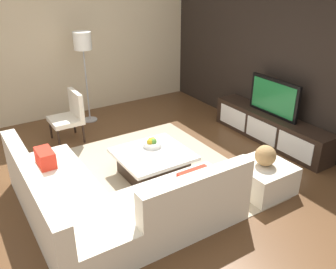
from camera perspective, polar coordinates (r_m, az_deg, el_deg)
ground_plane at (r=5.28m, az=-2.72°, el=-7.22°), size 14.00×14.00×0.00m
feature_wall_back at (r=6.40m, az=18.84°, el=10.99°), size 6.40×0.12×2.80m
side_wall_left at (r=7.61m, az=-14.06°, el=13.68°), size 0.12×5.20×2.80m
area_rug at (r=5.36m, az=-3.26°, el=-6.68°), size 2.99×2.70×0.01m
media_console at (r=6.54m, az=15.74°, el=0.98°), size 2.35×0.45×0.50m
television at (r=6.34m, az=16.33°, el=5.63°), size 1.01×0.06×0.63m
sectional_couch at (r=4.43m, az=-9.67°, el=-10.39°), size 2.39×2.30×0.82m
coffee_table at (r=5.30m, az=-2.36°, el=-4.58°), size 0.96×1.01×0.38m
accent_chair_near at (r=6.51m, az=-15.14°, el=3.24°), size 0.55×0.52×0.87m
floor_lamp at (r=6.99m, az=-13.26°, el=13.36°), size 0.33×0.33×1.73m
ottoman at (r=5.13m, az=14.67°, el=-6.57°), size 0.70×0.70×0.40m
fruit_bowl at (r=5.37m, az=-2.48°, el=-1.33°), size 0.28×0.28×0.14m
decorative_ball at (r=4.96m, az=15.10°, el=-3.22°), size 0.28×0.28×0.28m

